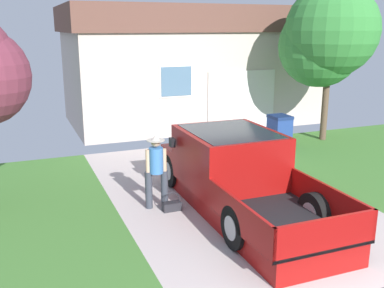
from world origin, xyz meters
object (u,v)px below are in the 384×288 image
Objects in this scene: handbag at (172,205)px; house_with_garage at (192,64)px; pickup_truck at (234,173)px; person_with_hat at (156,168)px; wheeled_trash_bin at (279,130)px; front_yard_tree at (327,37)px.

house_with_garage is (3.98, 8.75, 2.20)m from handbag.
handbag is at bearing 171.10° from pickup_truck.
person_with_hat is 6.27m from wheeled_trash_bin.
front_yard_tree is at bearing -59.30° from house_with_garage.
house_with_garage is 9.80× the size of wheeled_trash_bin.
house_with_garage reaches higher than handbag.
wheeled_trash_bin is (1.03, -5.06, -1.75)m from house_with_garage.
house_with_garage is at bearing 120.70° from front_yard_tree.
house_with_garage is (2.63, 8.97, 1.58)m from pickup_truck.
wheeled_trash_bin is (5.25, 3.40, -0.32)m from person_with_hat.
wheeled_trash_bin reaches higher than handbag.
wheeled_trash_bin is (3.66, 3.91, -0.18)m from pickup_truck.
person_with_hat is 9.57m from house_with_garage.
person_with_hat is 0.31× the size of front_yard_tree.
person_with_hat reaches higher than wheeled_trash_bin.
pickup_truck is at bearing -133.16° from wheeled_trash_bin.
house_with_garage is at bearing 74.00° from pickup_truck.
person_with_hat is 8.37m from front_yard_tree.
person_with_hat is at bearing -147.10° from wheeled_trash_bin.
house_with_garage reaches higher than person_with_hat.
wheeled_trash_bin is at bearing 36.32° from handbag.
pickup_truck reaches higher than handbag.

